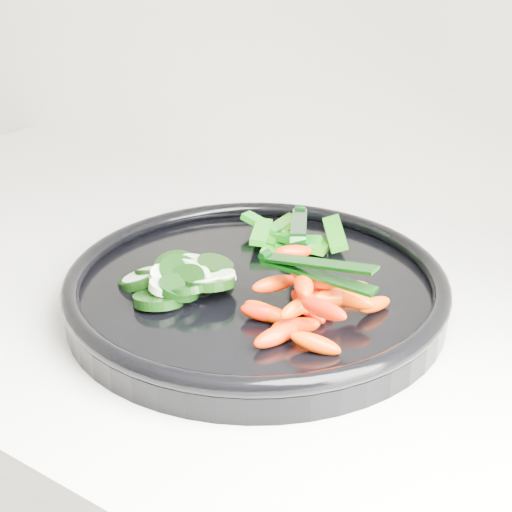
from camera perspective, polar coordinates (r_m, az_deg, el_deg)
The scene contains 6 objects.
veggie_tray at distance 0.70m, azimuth -0.00°, elevation -2.55°, with size 0.48×0.48×0.04m.
cucumber_pile at distance 0.70m, azimuth -6.20°, elevation -1.69°, with size 0.14×0.12×0.04m.
carrot_pile at distance 0.63m, azimuth 4.38°, elevation -3.55°, with size 0.12×0.15×0.06m.
pepper_pile at distance 0.78m, azimuth 2.88°, elevation 1.49°, with size 0.13×0.11×0.04m.
tong_carrot at distance 0.62m, azimuth 4.65°, elevation -0.98°, with size 0.11×0.02×0.02m.
tong_pepper at distance 0.77m, azimuth 3.46°, elevation 2.46°, with size 0.07×0.11×0.02m.
Camera 1 is at (0.04, 1.15, 1.28)m, focal length 50.00 mm.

